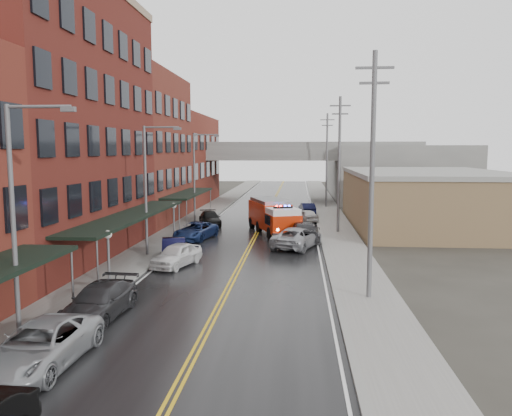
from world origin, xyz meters
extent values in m
cube|color=black|center=(0.00, 30.00, 0.01)|extent=(11.00, 160.00, 0.02)
cube|color=slate|center=(-7.30, 30.00, 0.07)|extent=(3.00, 160.00, 0.15)
cube|color=slate|center=(7.30, 30.00, 0.07)|extent=(3.00, 160.00, 0.15)
cube|color=gray|center=(-5.65, 30.00, 0.07)|extent=(0.30, 160.00, 0.15)
cube|color=gray|center=(5.65, 30.00, 0.07)|extent=(0.30, 160.00, 0.15)
cube|color=#561716|center=(-13.30, 23.00, 9.00)|extent=(9.00, 20.00, 18.00)
cube|color=#5D281C|center=(-13.30, 40.50, 7.50)|extent=(9.00, 15.00, 15.00)
cube|color=maroon|center=(-13.30, 58.00, 6.00)|extent=(9.00, 20.00, 12.00)
cube|color=olive|center=(16.00, 40.00, 2.50)|extent=(14.00, 22.00, 5.00)
cube|color=slate|center=(18.00, 70.00, 4.00)|extent=(18.00, 30.00, 8.00)
cylinder|color=slate|center=(-6.35, 11.60, 1.50)|extent=(0.10, 0.10, 3.00)
cube|color=black|center=(-7.50, 23.00, 3.00)|extent=(2.60, 18.00, 0.18)
cylinder|color=slate|center=(-6.35, 14.40, 1.50)|extent=(0.10, 0.10, 3.00)
cylinder|color=slate|center=(-6.35, 31.60, 1.50)|extent=(0.10, 0.10, 3.00)
cube|color=black|center=(-7.50, 40.50, 3.00)|extent=(2.60, 13.00, 0.18)
cylinder|color=slate|center=(-6.35, 34.40, 1.50)|extent=(0.10, 0.10, 3.00)
cylinder|color=slate|center=(-6.35, 46.60, 1.50)|extent=(0.10, 0.10, 3.00)
cylinder|color=#59595B|center=(-6.40, 16.00, 1.40)|extent=(0.14, 0.14, 2.80)
sphere|color=silver|center=(-6.40, 16.00, 2.90)|extent=(0.44, 0.44, 0.44)
cylinder|color=#59595B|center=(-6.40, 30.00, 1.40)|extent=(0.14, 0.14, 2.80)
sphere|color=silver|center=(-6.40, 30.00, 2.90)|extent=(0.44, 0.44, 0.44)
cylinder|color=#59595B|center=(-6.80, 8.00, 4.50)|extent=(0.18, 0.18, 9.00)
cylinder|color=#59595B|center=(-5.60, 8.00, 8.90)|extent=(2.40, 0.12, 0.12)
cube|color=#59595B|center=(-4.50, 8.00, 8.80)|extent=(0.50, 0.22, 0.18)
cylinder|color=#59595B|center=(-6.80, 24.00, 4.50)|extent=(0.18, 0.18, 9.00)
cylinder|color=#59595B|center=(-5.60, 24.00, 8.90)|extent=(2.40, 0.12, 0.12)
cube|color=#59595B|center=(-4.50, 24.00, 8.80)|extent=(0.50, 0.22, 0.18)
cylinder|color=#59595B|center=(-6.80, 40.00, 4.50)|extent=(0.18, 0.18, 9.00)
cylinder|color=#59595B|center=(-5.60, 40.00, 8.90)|extent=(2.40, 0.12, 0.12)
cube|color=#59595B|center=(-4.50, 40.00, 8.80)|extent=(0.50, 0.22, 0.18)
cylinder|color=#59595B|center=(7.20, 15.00, 6.00)|extent=(0.24, 0.24, 12.00)
cube|color=#59595B|center=(7.20, 15.00, 11.20)|extent=(1.80, 0.12, 0.12)
cube|color=#59595B|center=(7.20, 15.00, 10.50)|extent=(1.40, 0.12, 0.12)
cylinder|color=#59595B|center=(7.20, 35.00, 6.00)|extent=(0.24, 0.24, 12.00)
cube|color=#59595B|center=(7.20, 35.00, 11.20)|extent=(1.80, 0.12, 0.12)
cube|color=#59595B|center=(7.20, 35.00, 10.50)|extent=(1.40, 0.12, 0.12)
cylinder|color=#59595B|center=(7.20, 55.00, 6.00)|extent=(0.24, 0.24, 12.00)
cube|color=#59595B|center=(7.20, 55.00, 11.20)|extent=(1.80, 0.12, 0.12)
cube|color=#59595B|center=(7.20, 55.00, 10.50)|extent=(1.40, 0.12, 0.12)
cube|color=slate|center=(0.00, 62.00, 6.75)|extent=(40.00, 10.00, 1.50)
cube|color=slate|center=(-11.00, 62.00, 3.00)|extent=(1.60, 8.00, 6.00)
cube|color=slate|center=(11.00, 62.00, 3.00)|extent=(1.60, 8.00, 6.00)
cube|color=red|center=(1.03, 35.76, 1.58)|extent=(4.30, 6.13, 2.14)
cube|color=red|center=(2.39, 32.02, 1.27)|extent=(3.30, 3.36, 1.53)
cube|color=silver|center=(2.39, 32.02, 2.29)|extent=(3.11, 3.12, 0.51)
cube|color=black|center=(2.32, 32.21, 1.58)|extent=(2.97, 2.41, 0.81)
cube|color=slate|center=(1.03, 35.76, 2.80)|extent=(3.92, 5.66, 0.31)
cube|color=black|center=(2.39, 32.02, 2.63)|extent=(1.63, 0.82, 0.14)
sphere|color=#FF0C0C|center=(1.86, 31.83, 2.71)|extent=(0.20, 0.20, 0.20)
sphere|color=#1933FF|center=(2.91, 32.21, 2.71)|extent=(0.20, 0.20, 0.20)
cylinder|color=black|center=(1.37, 31.54, 0.51)|extent=(1.08, 0.68, 1.02)
cylinder|color=black|center=(3.47, 32.31, 0.51)|extent=(1.08, 0.68, 1.02)
cylinder|color=black|center=(0.15, 34.90, 0.51)|extent=(1.08, 0.68, 1.02)
cylinder|color=black|center=(2.26, 35.66, 0.51)|extent=(1.08, 0.68, 1.02)
cylinder|color=black|center=(-0.71, 37.29, 0.51)|extent=(1.08, 0.68, 1.02)
cylinder|color=black|center=(1.39, 38.05, 0.51)|extent=(1.08, 0.68, 1.02)
imported|color=gray|center=(-5.00, 6.23, 0.75)|extent=(2.67, 5.47, 1.50)
imported|color=#29292C|center=(-5.00, 11.30, 0.74)|extent=(2.31, 5.16, 1.47)
imported|color=silver|center=(-4.01, 21.20, 0.74)|extent=(2.94, 4.66, 1.48)
imported|color=black|center=(-4.62, 22.93, 0.73)|extent=(2.59, 4.67, 1.46)
imported|color=navy|center=(-4.80, 30.87, 0.71)|extent=(3.38, 5.47, 1.41)
imported|color=black|center=(-5.00, 38.63, 0.68)|extent=(3.13, 5.06, 1.37)
imported|color=gray|center=(3.60, 28.04, 0.78)|extent=(4.33, 6.17, 1.56)
imported|color=#272629|center=(4.10, 30.84, 0.80)|extent=(2.76, 5.71, 1.60)
imported|color=silver|center=(4.48, 41.80, 0.66)|extent=(2.79, 4.18, 1.32)
imported|color=black|center=(4.65, 47.80, 0.68)|extent=(2.06, 4.33, 1.37)
camera|label=1|loc=(3.71, -9.37, 7.34)|focal=35.00mm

